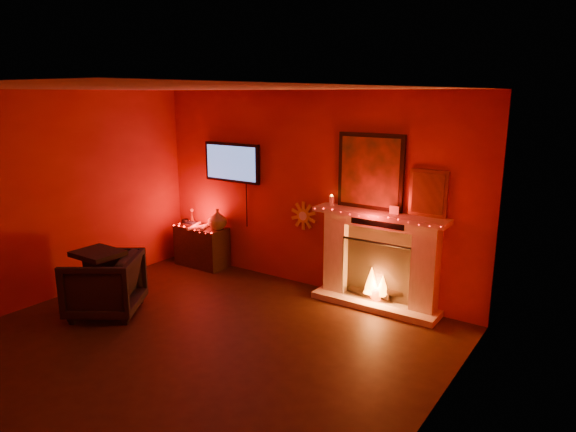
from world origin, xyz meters
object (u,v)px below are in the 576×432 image
(fireplace, at_px, (379,251))
(armchair, at_px, (104,284))
(sunburst_clock, at_px, (303,216))
(tv, at_px, (232,163))
(console_table, at_px, (203,243))

(fireplace, distance_m, armchair, 3.42)
(sunburst_clock, height_order, armchair, sunburst_clock)
(fireplace, relative_size, tv, 1.76)
(tv, relative_size, armchair, 1.49)
(sunburst_clock, height_order, console_table, sunburst_clock)
(fireplace, xyz_separation_m, sunburst_clock, (-1.19, 0.09, 0.28))
(sunburst_clock, bearing_deg, tv, -178.76)
(sunburst_clock, bearing_deg, armchair, -123.20)
(fireplace, bearing_deg, armchair, -141.09)
(tv, relative_size, sunburst_clock, 3.10)
(tv, xyz_separation_m, console_table, (-0.47, -0.19, -1.27))
(fireplace, bearing_deg, sunburst_clock, 175.63)
(fireplace, height_order, tv, fireplace)
(fireplace, xyz_separation_m, armchair, (-2.65, -2.14, -0.35))
(armchair, bearing_deg, sunburst_clock, 112.71)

